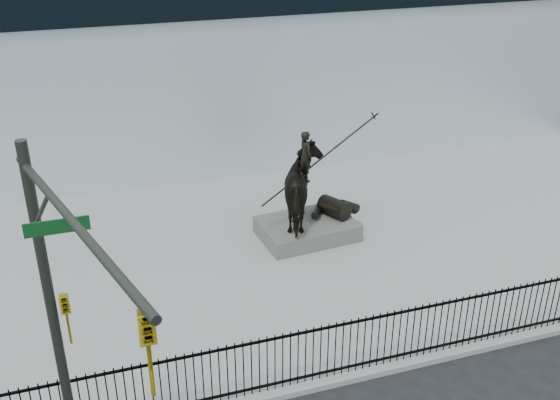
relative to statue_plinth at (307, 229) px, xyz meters
name	(u,v)px	position (x,y,z in m)	size (l,w,h in m)	color
plaza	(301,250)	(-0.44, -0.66, -0.35)	(30.00, 12.00, 0.15)	gray
building	(204,29)	(-0.44, 12.34, 4.07)	(44.00, 14.00, 9.00)	silver
picket_fence	(386,338)	(-0.44, -6.41, 0.48)	(22.10, 0.10, 1.50)	black
statue_plinth	(307,229)	(0.00, 0.00, 0.00)	(2.96, 2.03, 0.55)	#52504B
equestrian_statue	(310,188)	(0.06, 0.00, 1.44)	(3.78, 2.50, 3.21)	black
traffic_signal_left	(69,333)	(-7.19, -8.28, 3.60)	(1.52, 4.84, 7.00)	#262924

